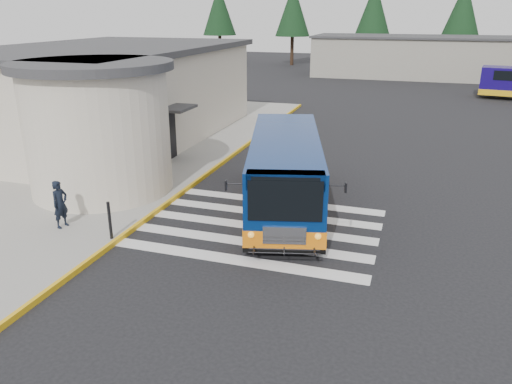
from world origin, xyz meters
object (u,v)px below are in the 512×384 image
(pedestrian_a, at_px, (60,204))
(bollard, at_px, (110,220))
(transit_bus, at_px, (285,175))
(pedestrian_b, at_px, (68,184))

(pedestrian_a, height_order, bollard, pedestrian_a)
(transit_bus, distance_m, pedestrian_a, 7.47)
(transit_bus, xyz_separation_m, bollard, (-4.20, -4.49, -0.48))
(transit_bus, bearing_deg, pedestrian_b, -175.02)
(pedestrian_a, distance_m, pedestrian_b, 1.91)
(pedestrian_a, bearing_deg, pedestrian_b, 40.25)
(transit_bus, distance_m, pedestrian_b, 7.59)
(bollard, bearing_deg, pedestrian_b, 146.64)
(pedestrian_b, distance_m, bollard, 3.52)
(transit_bus, bearing_deg, bollard, -147.84)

